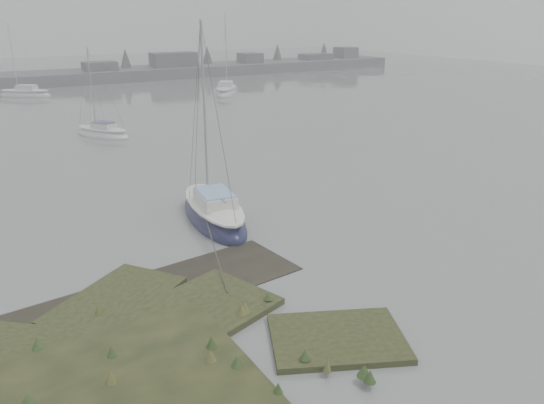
# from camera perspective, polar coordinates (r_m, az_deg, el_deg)

# --- Properties ---
(ground) EXTENTS (160.00, 160.00, 0.00)m
(ground) POSITION_cam_1_polar(r_m,az_deg,el_deg) (41.38, -20.68, 6.84)
(ground) COLOR slate
(ground) RESTS_ON ground
(far_shoreline) EXTENTS (60.00, 8.00, 4.15)m
(far_shoreline) POSITION_cam_1_polar(r_m,az_deg,el_deg) (79.82, -6.01, 14.15)
(far_shoreline) COLOR #4C4F51
(far_shoreline) RESTS_ON ground
(sailboat_main) EXTENTS (2.88, 6.36, 8.66)m
(sailboat_main) POSITION_cam_1_polar(r_m,az_deg,el_deg) (22.48, -6.27, -1.28)
(sailboat_main) COLOR #111334
(sailboat_main) RESTS_ON ground
(sailboat_white) EXTENTS (3.73, 4.84, 6.64)m
(sailboat_white) POSITION_cam_1_polar(r_m,az_deg,el_deg) (39.90, -17.74, 7.05)
(sailboat_white) COLOR silver
(sailboat_white) RESTS_ON ground
(sailboat_far_b) EXTENTS (5.28, 6.43, 8.96)m
(sailboat_far_b) POSITION_cam_1_polar(r_m,az_deg,el_deg) (59.08, -4.97, 11.76)
(sailboat_far_b) COLOR silver
(sailboat_far_b) RESTS_ON ground
(sailboat_far_c) EXTENTS (5.59, 4.90, 7.95)m
(sailboat_far_c) POSITION_cam_1_polar(r_m,az_deg,el_deg) (62.62, -25.00, 10.45)
(sailboat_far_c) COLOR #B2B7BC
(sailboat_far_c) RESTS_ON ground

